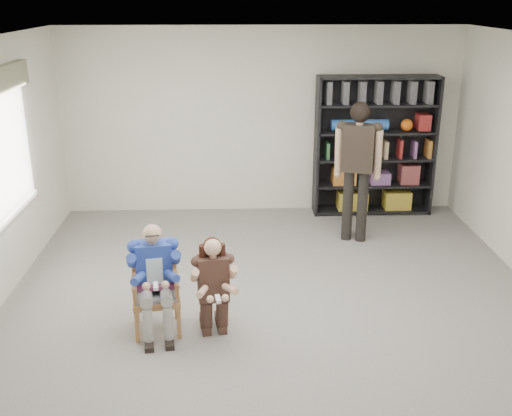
{
  "coord_description": "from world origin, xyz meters",
  "views": [
    {
      "loc": [
        -0.44,
        -5.44,
        3.22
      ],
      "look_at": [
        -0.2,
        0.6,
        1.05
      ],
      "focal_mm": 42.0,
      "sensor_mm": 36.0,
      "label": 1
    }
  ],
  "objects_px": {
    "kneeling_woman": "(214,288)",
    "bookshelf": "(375,146)",
    "standing_man": "(357,174)",
    "seated_man": "(155,279)",
    "armchair": "(156,291)"
  },
  "relations": [
    {
      "from": "kneeling_woman",
      "to": "bookshelf",
      "type": "relative_size",
      "value": 0.5
    },
    {
      "from": "armchair",
      "to": "bookshelf",
      "type": "xyz_separation_m",
      "value": [
        2.92,
        3.38,
        0.61
      ]
    },
    {
      "from": "armchair",
      "to": "standing_man",
      "type": "relative_size",
      "value": 0.46
    },
    {
      "from": "seated_man",
      "to": "bookshelf",
      "type": "height_order",
      "value": "bookshelf"
    },
    {
      "from": "armchair",
      "to": "kneeling_woman",
      "type": "distance_m",
      "value": 0.6
    },
    {
      "from": "armchair",
      "to": "kneeling_woman",
      "type": "xyz_separation_m",
      "value": [
        0.58,
        -0.12,
        0.08
      ]
    },
    {
      "from": "standing_man",
      "to": "kneeling_woman",
      "type": "bearing_deg",
      "value": -110.26
    },
    {
      "from": "seated_man",
      "to": "kneeling_woman",
      "type": "distance_m",
      "value": 0.59
    },
    {
      "from": "armchair",
      "to": "seated_man",
      "type": "height_order",
      "value": "seated_man"
    },
    {
      "from": "kneeling_woman",
      "to": "standing_man",
      "type": "xyz_separation_m",
      "value": [
        1.86,
        2.4,
        0.43
      ]
    },
    {
      "from": "seated_man",
      "to": "standing_man",
      "type": "bearing_deg",
      "value": 34.41
    },
    {
      "from": "seated_man",
      "to": "standing_man",
      "type": "xyz_separation_m",
      "value": [
        2.44,
        2.28,
        0.38
      ]
    },
    {
      "from": "kneeling_woman",
      "to": "bookshelf",
      "type": "xyz_separation_m",
      "value": [
        2.34,
        3.5,
        0.53
      ]
    },
    {
      "from": "kneeling_woman",
      "to": "bookshelf",
      "type": "height_order",
      "value": "bookshelf"
    },
    {
      "from": "armchair",
      "to": "seated_man",
      "type": "distance_m",
      "value": 0.13
    }
  ]
}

